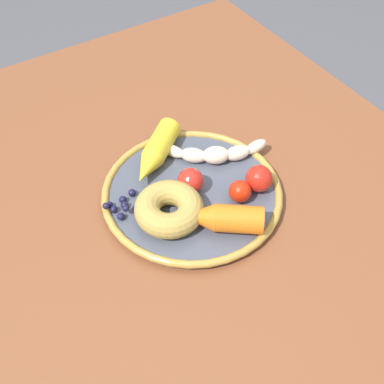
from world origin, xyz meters
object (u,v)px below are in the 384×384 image
(banana, at_px, (215,153))
(blueberry_pile, at_px, (122,205))
(plate, at_px, (192,193))
(donut, at_px, (169,209))
(tomato_mid, at_px, (259,179))
(tomato_far, at_px, (240,191))
(dining_table, at_px, (183,236))
(carrot_yellow, at_px, (156,153))
(tomato_near, at_px, (192,182))
(carrot_orange, at_px, (223,218))

(banana, distance_m, blueberry_pile, 0.18)
(plate, xyz_separation_m, donut, (0.02, -0.06, 0.02))
(plate, bearing_deg, tomato_mid, 62.44)
(donut, relative_size, tomato_far, 2.94)
(dining_table, distance_m, carrot_yellow, 0.16)
(tomato_far, bearing_deg, blueberry_pile, -116.35)
(donut, xyz_separation_m, blueberry_pile, (-0.05, -0.05, -0.01))
(donut, height_order, tomato_mid, tomato_mid)
(donut, relative_size, tomato_near, 2.51)
(banana, relative_size, tomato_far, 4.68)
(plate, height_order, blueberry_pile, blueberry_pile)
(plate, xyz_separation_m, banana, (-0.04, 0.07, 0.02))
(carrot_yellow, bearing_deg, donut, -20.22)
(plate, height_order, tomato_far, tomato_far)
(banana, relative_size, tomato_mid, 3.86)
(dining_table, bearing_deg, carrot_yellow, 178.98)
(tomato_far, bearing_deg, carrot_orange, -59.88)
(banana, bearing_deg, tomato_far, -11.41)
(donut, height_order, blueberry_pile, donut)
(blueberry_pile, bearing_deg, tomato_near, 75.85)
(banana, bearing_deg, dining_table, -66.64)
(blueberry_pile, bearing_deg, donut, 44.23)
(banana, distance_m, donut, 0.15)
(blueberry_pile, height_order, tomato_near, tomato_near)
(blueberry_pile, distance_m, tomato_near, 0.11)
(plate, distance_m, tomato_far, 0.08)
(carrot_orange, height_order, donut, carrot_orange)
(banana, xyz_separation_m, carrot_yellow, (-0.05, -0.09, 0.01))
(plate, distance_m, blueberry_pile, 0.11)
(carrot_yellow, xyz_separation_m, tomato_far, (0.14, 0.07, -0.00))
(tomato_far, bearing_deg, tomato_mid, 94.82)
(donut, bearing_deg, tomato_far, 76.35)
(tomato_far, bearing_deg, tomato_near, -134.63)
(carrot_yellow, distance_m, blueberry_pile, 0.11)
(donut, bearing_deg, carrot_yellow, 159.78)
(dining_table, distance_m, carrot_orange, 0.16)
(plate, distance_m, carrot_orange, 0.09)
(carrot_orange, height_order, tomato_mid, tomato_mid)
(dining_table, relative_size, carrot_yellow, 7.72)
(carrot_yellow, xyz_separation_m, tomato_near, (0.09, 0.01, 0.00))
(donut, bearing_deg, tomato_mid, 81.03)
(carrot_yellow, relative_size, tomato_mid, 3.04)
(dining_table, bearing_deg, donut, -53.79)
(tomato_near, relative_size, tomato_mid, 0.97)
(plate, distance_m, donut, 0.06)
(carrot_yellow, bearing_deg, tomato_near, 8.79)
(banana, distance_m, tomato_far, 0.10)
(tomato_near, bearing_deg, donut, -65.01)
(plate, height_order, banana, banana)
(donut, xyz_separation_m, tomato_far, (0.03, 0.11, -0.00))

